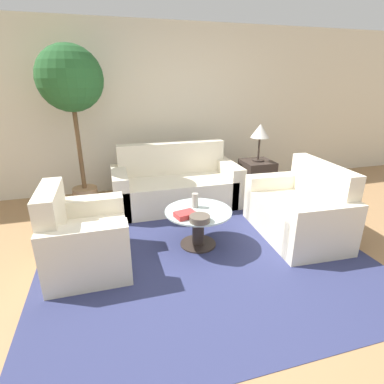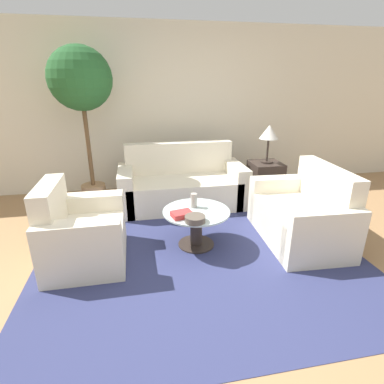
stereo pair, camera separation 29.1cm
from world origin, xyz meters
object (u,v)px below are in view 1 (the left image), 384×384
object	(u,v)px
coffee_table	(198,223)
potted_plant	(71,87)
sofa_main	(176,186)
bowl	(200,219)
book_stack	(185,215)
table_lamp	(260,133)
armchair	(82,241)
loveseat	(301,212)
vase	(195,200)

from	to	relation	value
coffee_table	potted_plant	size ratio (longest dim) A/B	0.34
sofa_main	bowl	distance (m)	1.51
coffee_table	book_stack	xyz separation A→B (m)	(-0.18, -0.12, 0.18)
table_lamp	potted_plant	bearing A→B (deg)	173.49
table_lamp	potted_plant	size ratio (longest dim) A/B	0.26
armchair	table_lamp	bearing A→B (deg)	-63.59
potted_plant	book_stack	world-z (taller)	potted_plant
potted_plant	book_stack	xyz separation A→B (m)	(1.08, -1.61, -1.22)
coffee_table	bowl	distance (m)	0.33
loveseat	coffee_table	world-z (taller)	loveseat
sofa_main	bowl	world-z (taller)	sofa_main
coffee_table	table_lamp	world-z (taller)	table_lamp
loveseat	vase	distance (m)	1.29
sofa_main	armchair	bearing A→B (deg)	-133.40
coffee_table	bowl	xyz separation A→B (m)	(-0.07, -0.26, 0.18)
coffee_table	vase	distance (m)	0.25
table_lamp	book_stack	world-z (taller)	table_lamp
coffee_table	book_stack	size ratio (longest dim) A/B	3.06
bowl	vase	bearing A→B (deg)	80.79
vase	bowl	distance (m)	0.37
potted_plant	bowl	xyz separation A→B (m)	(1.19, -1.75, -1.22)
table_lamp	potted_plant	distance (m)	2.68
loveseat	bowl	world-z (taller)	loveseat
coffee_table	book_stack	distance (m)	0.28
bowl	coffee_table	bearing A→B (deg)	75.64
book_stack	table_lamp	bearing A→B (deg)	26.99
armchair	vase	distance (m)	1.24
vase	book_stack	world-z (taller)	vase
table_lamp	vase	bearing A→B (deg)	-140.79
sofa_main	loveseat	bearing A→B (deg)	-47.26
table_lamp	vase	world-z (taller)	table_lamp
sofa_main	book_stack	bearing A→B (deg)	-98.79
armchair	vase	xyz separation A→B (m)	(1.21, 0.18, 0.22)
sofa_main	potted_plant	distance (m)	1.91
sofa_main	potted_plant	world-z (taller)	potted_plant
vase	bowl	size ratio (longest dim) A/B	0.78
loveseat	potted_plant	bearing A→B (deg)	-119.16
vase	bowl	world-z (taller)	vase
sofa_main	table_lamp	world-z (taller)	table_lamp
loveseat	table_lamp	size ratio (longest dim) A/B	2.28
table_lamp	potted_plant	world-z (taller)	potted_plant
sofa_main	coffee_table	size ratio (longest dim) A/B	2.46
sofa_main	armchair	xyz separation A→B (m)	(-1.25, -1.32, -0.00)
potted_plant	coffee_table	bearing A→B (deg)	-49.69
vase	coffee_table	bearing A→B (deg)	-84.81
armchair	coffee_table	world-z (taller)	armchair
armchair	book_stack	size ratio (longest dim) A/B	3.74
vase	book_stack	size ratio (longest dim) A/B	0.67
armchair	sofa_main	bearing A→B (deg)	-43.51
potted_plant	vase	world-z (taller)	potted_plant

